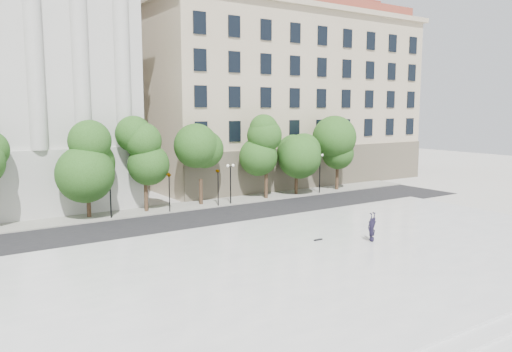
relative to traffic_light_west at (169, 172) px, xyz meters
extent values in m
plane|color=beige|center=(1.22, -22.30, -3.78)|extent=(160.00, 160.00, 0.00)
cube|color=silver|center=(1.22, -19.30, -3.55)|extent=(44.00, 22.00, 0.45)
cube|color=black|center=(1.22, -4.30, -3.77)|extent=(60.00, 8.00, 0.02)
cube|color=gray|center=(1.22, 1.70, -3.72)|extent=(60.00, 4.00, 0.12)
cube|color=#BDAC90|center=(21.22, 16.70, 6.72)|extent=(36.00, 26.00, 21.00)
cube|color=brown|center=(21.22, 16.70, 18.52)|extent=(34.00, 24.00, 1.40)
cylinder|color=black|center=(0.00, 0.00, -2.03)|extent=(0.10, 0.10, 3.50)
imported|color=black|center=(0.00, 0.00, 0.11)|extent=(0.68, 1.99, 0.78)
cylinder|color=black|center=(5.09, 0.00, -2.03)|extent=(0.10, 0.10, 3.50)
imported|color=black|center=(5.09, 0.00, 0.04)|extent=(0.53, 1.62, 0.64)
imported|color=black|center=(6.72, -18.47, -3.06)|extent=(0.94, 2.07, 0.55)
cube|color=black|center=(3.89, -16.20, -3.29)|extent=(0.69, 0.20, 0.07)
cube|color=silver|center=(1.22, -30.80, -3.63)|extent=(44.00, 1.00, 0.30)
cylinder|color=#382619|center=(-6.80, 1.74, -2.44)|extent=(0.36, 0.36, 2.68)
sphere|color=#1D3E11|center=(-6.80, 1.74, 1.19)|extent=(4.47, 4.47, 4.47)
cylinder|color=#382619|center=(-1.70, 1.41, -2.37)|extent=(0.36, 0.36, 2.81)
sphere|color=#1D3E11|center=(-1.70, 1.41, 1.44)|extent=(3.82, 3.82, 3.82)
cylinder|color=#382619|center=(4.06, 1.61, -2.46)|extent=(0.36, 0.36, 2.64)
sphere|color=#1D3E11|center=(4.06, 1.61, 1.12)|extent=(3.71, 3.71, 3.71)
cylinder|color=#382619|center=(11.35, 0.83, -2.29)|extent=(0.36, 0.36, 2.97)
sphere|color=#1D3E11|center=(11.35, 0.83, 1.74)|extent=(3.45, 3.45, 3.45)
cylinder|color=#382619|center=(15.70, 1.26, -2.35)|extent=(0.36, 0.36, 2.87)
sphere|color=#1D3E11|center=(15.70, 1.26, 1.54)|extent=(4.10, 4.10, 4.10)
cylinder|color=#382619|center=(21.49, 0.93, -2.36)|extent=(0.36, 0.36, 2.83)
sphere|color=#1D3E11|center=(21.49, 0.93, 1.48)|extent=(4.24, 4.24, 4.24)
cylinder|color=black|center=(-5.32, 0.30, -1.85)|extent=(0.12, 0.12, 3.87)
cube|color=black|center=(-5.32, 0.30, 0.09)|extent=(0.60, 0.06, 0.06)
sphere|color=white|center=(-5.62, 0.30, 0.19)|extent=(0.28, 0.28, 0.28)
sphere|color=white|center=(-5.02, 0.30, 0.19)|extent=(0.28, 0.28, 0.28)
cylinder|color=black|center=(6.68, 0.30, -1.87)|extent=(0.12, 0.12, 3.81)
cube|color=black|center=(6.68, 0.30, 0.03)|extent=(0.60, 0.06, 0.06)
sphere|color=white|center=(6.38, 0.30, 0.13)|extent=(0.28, 0.28, 0.28)
sphere|color=white|center=(6.98, 0.30, 0.13)|extent=(0.28, 0.28, 0.28)
cylinder|color=black|center=(18.28, 0.30, -1.66)|extent=(0.12, 0.12, 4.24)
cube|color=black|center=(18.28, 0.30, 0.46)|extent=(0.60, 0.06, 0.06)
sphere|color=white|center=(17.98, 0.30, 0.56)|extent=(0.28, 0.28, 0.28)
sphere|color=white|center=(18.58, 0.30, 0.56)|extent=(0.28, 0.28, 0.28)
camera|label=1|loc=(-18.27, -41.74, 5.66)|focal=35.00mm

